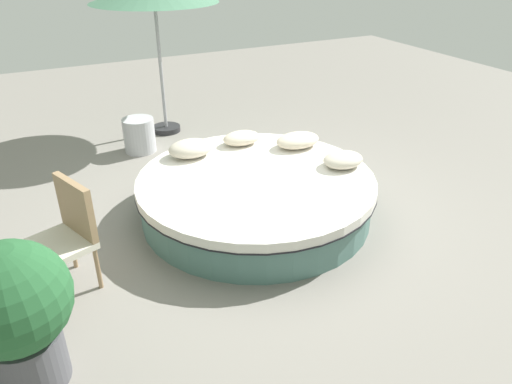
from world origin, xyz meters
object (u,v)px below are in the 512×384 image
(throw_pillow_2, at_px, (241,138))
(throw_pillow_3, at_px, (191,148))
(round_bed, at_px, (256,195))
(patio_chair, at_px, (66,230))
(side_table, at_px, (139,135))
(throw_pillow_1, at_px, (298,140))
(throw_pillow_0, at_px, (343,160))
(planter, at_px, (15,310))

(throw_pillow_2, distance_m, throw_pillow_3, 0.68)
(round_bed, height_order, patio_chair, patio_chair)
(throw_pillow_3, distance_m, patio_chair, 1.94)
(side_table, bearing_deg, throw_pillow_1, 129.45)
(throw_pillow_2, height_order, throw_pillow_3, throw_pillow_3)
(throw_pillow_1, bearing_deg, throw_pillow_3, -14.32)
(throw_pillow_3, bearing_deg, throw_pillow_2, -174.81)
(round_bed, xyz_separation_m, throw_pillow_0, (-0.99, 0.20, 0.31))
(throw_pillow_2, distance_m, patio_chair, 2.54)
(throw_pillow_1, relative_size, side_table, 1.15)
(planter, bearing_deg, throw_pillow_2, -139.99)
(throw_pillow_1, bearing_deg, planter, 29.69)
(patio_chair, bearing_deg, throw_pillow_1, -93.61)
(throw_pillow_3, bearing_deg, side_table, -80.61)
(throw_pillow_0, xyz_separation_m, patio_chair, (2.97, 0.15, 0.01))
(round_bed, bearing_deg, side_table, -73.62)
(throw_pillow_1, xyz_separation_m, patio_chair, (2.80, 0.85, 0.00))
(patio_chair, bearing_deg, planter, 135.93)
(round_bed, height_order, throw_pillow_3, throw_pillow_3)
(patio_chair, relative_size, planter, 0.88)
(throw_pillow_2, bearing_deg, throw_pillow_3, 5.19)
(throw_pillow_1, xyz_separation_m, throw_pillow_2, (0.58, -0.38, -0.00))
(side_table, bearing_deg, throw_pillow_0, 123.36)
(throw_pillow_1, xyz_separation_m, planter, (3.23, 1.84, 0.08))
(throw_pillow_2, distance_m, side_table, 1.75)
(throw_pillow_0, bearing_deg, round_bed, -11.58)
(throw_pillow_3, xyz_separation_m, patio_chair, (1.54, 1.18, -0.01))
(round_bed, relative_size, throw_pillow_1, 4.64)
(round_bed, distance_m, planter, 2.79)
(throw_pillow_1, height_order, patio_chair, patio_chair)
(throw_pillow_3, height_order, planter, planter)
(throw_pillow_2, height_order, planter, planter)
(throw_pillow_0, height_order, throw_pillow_1, throw_pillow_1)
(round_bed, distance_m, throw_pillow_0, 1.05)
(throw_pillow_0, distance_m, throw_pillow_3, 1.76)
(planter, relative_size, side_table, 2.30)
(throw_pillow_2, relative_size, side_table, 0.97)
(patio_chair, bearing_deg, round_bed, -100.58)
(side_table, bearing_deg, throw_pillow_3, 99.39)
(round_bed, relative_size, planter, 2.31)
(throw_pillow_0, height_order, throw_pillow_2, throw_pillow_2)
(throw_pillow_0, relative_size, planter, 0.42)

